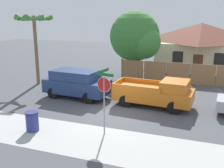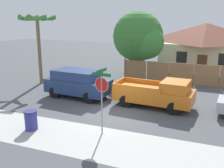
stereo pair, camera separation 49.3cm
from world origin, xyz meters
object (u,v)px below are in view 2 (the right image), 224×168
red_suv (78,83)px  trash_bin (31,120)px  oak_tree (140,38)px  house (205,46)px  orange_pickup (157,93)px  stop_sign (102,90)px  palm_tree (38,25)px

red_suv → trash_bin: bearing=-80.9°
oak_tree → trash_bin: 13.81m
house → orange_pickup: bearing=-98.2°
house → red_suv: house is taller
house → stop_sign: (-3.61, -18.72, -0.34)m
red_suv → trash_bin: size_ratio=4.63×
red_suv → trash_bin: red_suv is taller
orange_pickup → red_suv: bearing=-176.0°
house → trash_bin: 20.97m
orange_pickup → stop_sign: 5.23m
oak_tree → stop_sign: bearing=-81.9°
oak_tree → palm_tree: 8.93m
orange_pickup → trash_bin: (-5.09, -5.72, -0.38)m
palm_tree → trash_bin: bearing=-56.4°
trash_bin → oak_tree: bearing=82.6°
house → stop_sign: bearing=-100.9°
trash_bin → palm_tree: bearing=123.6°
palm_tree → oak_tree: bearing=36.8°
trash_bin → red_suv: bearing=95.0°
red_suv → orange_pickup: 5.60m
oak_tree → stop_sign: 12.63m
stop_sign → oak_tree: bearing=105.5°
house → orange_pickup: (-2.01, -13.91, -1.64)m
trash_bin → orange_pickup: bearing=48.3°
orange_pickup → stop_sign: stop_sign is taller
stop_sign → house: bearing=86.5°
orange_pickup → stop_sign: (-1.60, -4.81, 1.30)m
house → trash_bin: house is taller
orange_pickup → stop_sign: size_ratio=1.56×
red_suv → orange_pickup: (5.60, -0.02, -0.16)m
orange_pickup → trash_bin: size_ratio=5.00×
palm_tree → red_suv: 6.59m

